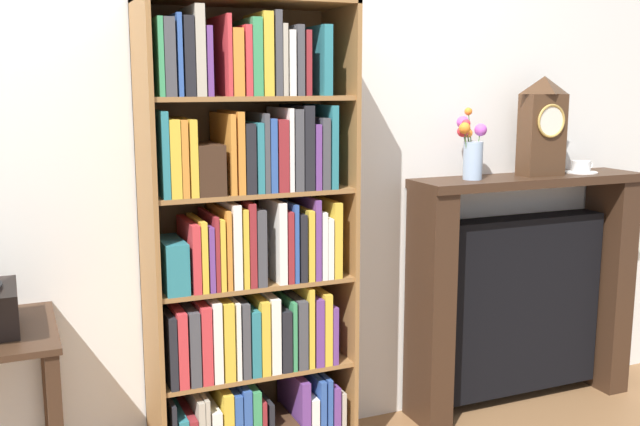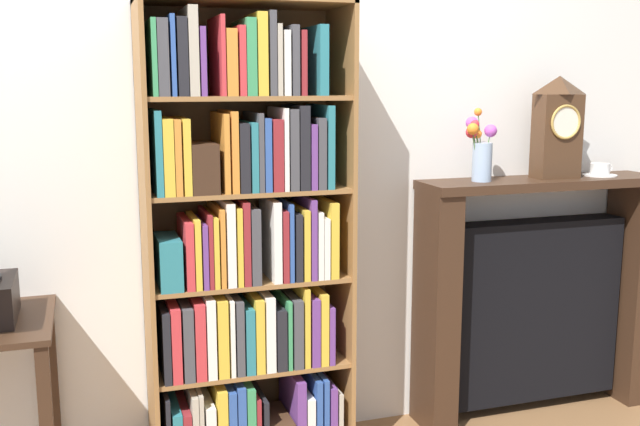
{
  "view_description": "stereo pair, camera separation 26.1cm",
  "coord_description": "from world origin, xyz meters",
  "px_view_note": "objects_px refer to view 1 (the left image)",
  "views": [
    {
      "loc": [
        -0.85,
        -2.55,
        1.54
      ],
      "look_at": [
        0.3,
        0.13,
        1.02
      ],
      "focal_mm": 41.05,
      "sensor_mm": 36.0,
      "label": 1
    },
    {
      "loc": [
        -0.6,
        -2.64,
        1.54
      ],
      "look_at": [
        0.3,
        0.13,
        1.02
      ],
      "focal_mm": 41.05,
      "sensor_mm": 36.0,
      "label": 2
    }
  ],
  "objects_px": {
    "bookshelf": "(247,260)",
    "teacup_with_saucer": "(581,168)",
    "mantel_clock": "(543,126)",
    "flower_vase": "(471,148)",
    "fireplace_mantel": "(520,293)"
  },
  "relations": [
    {
      "from": "bookshelf",
      "to": "teacup_with_saucer",
      "type": "xyz_separation_m",
      "value": [
        1.7,
        0.05,
        0.28
      ]
    },
    {
      "from": "mantel_clock",
      "to": "bookshelf",
      "type": "bearing_deg",
      "value": -178.14
    },
    {
      "from": "flower_vase",
      "to": "bookshelf",
      "type": "bearing_deg",
      "value": -177.06
    },
    {
      "from": "mantel_clock",
      "to": "teacup_with_saucer",
      "type": "distance_m",
      "value": 0.32
    },
    {
      "from": "fireplace_mantel",
      "to": "flower_vase",
      "type": "relative_size",
      "value": 3.66
    },
    {
      "from": "bookshelf",
      "to": "flower_vase",
      "type": "distance_m",
      "value": 1.14
    },
    {
      "from": "mantel_clock",
      "to": "teacup_with_saucer",
      "type": "height_order",
      "value": "mantel_clock"
    },
    {
      "from": "fireplace_mantel",
      "to": "teacup_with_saucer",
      "type": "relative_size",
      "value": 7.47
    },
    {
      "from": "teacup_with_saucer",
      "to": "flower_vase",
      "type": "bearing_deg",
      "value": 179.52
    },
    {
      "from": "bookshelf",
      "to": "mantel_clock",
      "type": "distance_m",
      "value": 1.53
    },
    {
      "from": "bookshelf",
      "to": "teacup_with_saucer",
      "type": "bearing_deg",
      "value": 1.67
    },
    {
      "from": "bookshelf",
      "to": "fireplace_mantel",
      "type": "distance_m",
      "value": 1.43
    },
    {
      "from": "mantel_clock",
      "to": "flower_vase",
      "type": "height_order",
      "value": "mantel_clock"
    },
    {
      "from": "teacup_with_saucer",
      "to": "fireplace_mantel",
      "type": "bearing_deg",
      "value": 175.5
    },
    {
      "from": "bookshelf",
      "to": "mantel_clock",
      "type": "relative_size",
      "value": 4.05
    }
  ]
}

